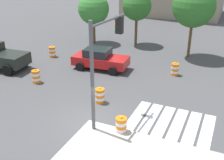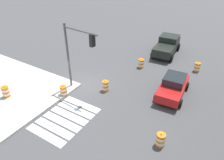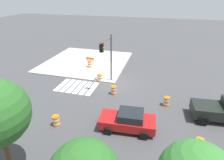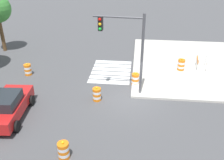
{
  "view_description": "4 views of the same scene",
  "coord_description": "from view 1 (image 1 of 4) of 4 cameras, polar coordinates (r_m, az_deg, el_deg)",
  "views": [
    {
      "loc": [
        6.31,
        -11.07,
        8.17
      ],
      "look_at": [
        0.07,
        2.83,
        1.35
      ],
      "focal_mm": 44.61,
      "sensor_mm": 36.0,
      "label": 1
    },
    {
      "loc": [
        11.84,
        10.59,
        10.21
      ],
      "look_at": [
        -0.3,
        3.03,
        1.38
      ],
      "focal_mm": 33.71,
      "sensor_mm": 36.0,
      "label": 2
    },
    {
      "loc": [
        -4.77,
        18.67,
        9.92
      ],
      "look_at": [
        0.18,
        0.57,
        0.76
      ],
      "focal_mm": 29.58,
      "sensor_mm": 36.0,
      "label": 3
    },
    {
      "loc": [
        -14.88,
        -0.29,
        9.26
      ],
      "look_at": [
        0.78,
        1.38,
        0.92
      ],
      "focal_mm": 40.93,
      "sensor_mm": 36.0,
      "label": 4
    }
  ],
  "objects": [
    {
      "name": "traffic_barrel_crosswalk_end",
      "position": [
        16.83,
        -2.48,
        -3.21
      ],
      "size": [
        0.56,
        0.56,
        1.02
      ],
      "color": "orange",
      "rests_on": "ground"
    },
    {
      "name": "sports_car",
      "position": [
        21.81,
        -2.48,
        4.37
      ],
      "size": [
        4.42,
        2.38,
        1.63
      ],
      "color": "red",
      "rests_on": "ground"
    },
    {
      "name": "crosswalk_stripes",
      "position": [
        15.41,
        11.97,
        -8.46
      ],
      "size": [
        4.35,
        3.2,
        0.02
      ],
      "color": "silver",
      "rests_on": "ground"
    },
    {
      "name": "traffic_barrel_median_far",
      "position": [
        20.16,
        -15.32,
        0.7
      ],
      "size": [
        0.56,
        0.56,
        1.02
      ],
      "color": "orange",
      "rests_on": "ground"
    },
    {
      "name": "street_tree_streetside_near",
      "position": [
        28.06,
        -3.8,
        14.32
      ],
      "size": [
        3.04,
        3.04,
        4.96
      ],
      "color": "brown",
      "rests_on": "ground"
    },
    {
      "name": "traffic_light_pole",
      "position": [
        13.58,
        -1.65,
        5.82
      ],
      "size": [
        0.5,
        3.28,
        5.5
      ],
      "color": "#4C4C51",
      "rests_on": "sidewalk_corner"
    },
    {
      "name": "traffic_barrel_median_near",
      "position": [
        21.22,
        12.76,
        2.16
      ],
      "size": [
        0.56,
        0.56,
        1.02
      ],
      "color": "orange",
      "rests_on": "ground"
    },
    {
      "name": "ground_plane",
      "position": [
        15.13,
        -4.7,
        -8.66
      ],
      "size": [
        120.0,
        120.0,
        0.0
      ],
      "primitive_type": "plane",
      "color": "#474749"
    },
    {
      "name": "street_tree_streetside_mid",
      "position": [
        24.57,
        16.42,
        14.34
      ],
      "size": [
        3.55,
        3.55,
        6.19
      ],
      "color": "brown",
      "rests_on": "ground"
    },
    {
      "name": "traffic_barrel_far_curb",
      "position": [
        13.99,
        1.9,
        -9.36
      ],
      "size": [
        0.56,
        0.56,
        1.02
      ],
      "color": "orange",
      "rests_on": "ground"
    },
    {
      "name": "street_tree_corner_lot",
      "position": [
        27.54,
        5.13,
        14.86
      ],
      "size": [
        2.79,
        2.79,
        5.2
      ],
      "color": "brown",
      "rests_on": "ground"
    },
    {
      "name": "traffic_barrel_near_corner",
      "position": [
        25.13,
        -12.15,
        5.67
      ],
      "size": [
        0.56,
        0.56,
        1.02
      ],
      "color": "orange",
      "rests_on": "ground"
    }
  ]
}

